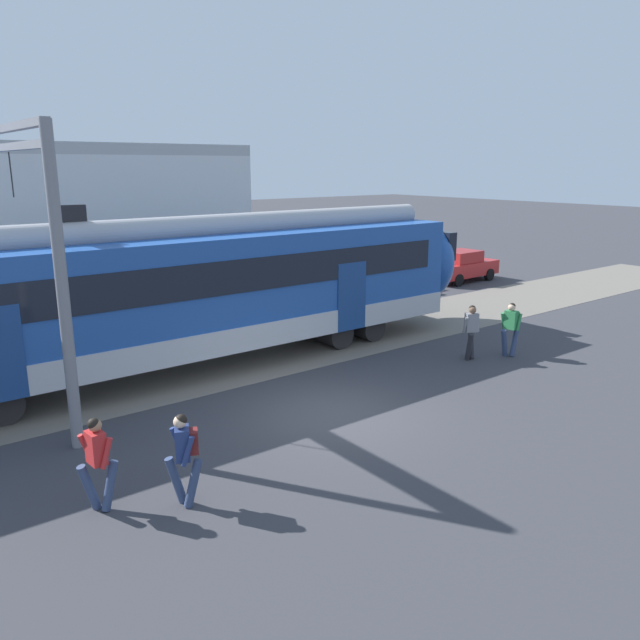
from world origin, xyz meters
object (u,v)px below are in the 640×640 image
(parked_car_white, at_px, (380,275))
(pedestrian_grey, at_px, (471,328))
(parked_car_red, at_px, (461,266))
(pedestrian_red, at_px, (97,457))
(pedestrian_green, at_px, (511,325))
(pedestrian_navy, at_px, (184,451))

(parked_car_white, bearing_deg, pedestrian_grey, -118.13)
(parked_car_white, distance_m, parked_car_red, 5.06)
(pedestrian_red, height_order, parked_car_red, pedestrian_red)
(pedestrian_grey, xyz_separation_m, parked_car_red, (9.94, 8.64, -0.18))
(pedestrian_grey, xyz_separation_m, pedestrian_green, (1.22, -0.52, 0.03))
(pedestrian_navy, height_order, parked_car_white, pedestrian_navy)
(pedestrian_red, distance_m, pedestrian_green, 12.88)
(pedestrian_red, distance_m, parked_car_white, 19.74)
(pedestrian_navy, relative_size, pedestrian_green, 1.00)
(pedestrian_green, xyz_separation_m, parked_car_white, (3.68, 9.70, -0.21))
(pedestrian_red, relative_size, pedestrian_grey, 1.00)
(pedestrian_navy, bearing_deg, parked_car_red, 28.42)
(pedestrian_navy, height_order, pedestrian_grey, same)
(parked_car_white, bearing_deg, pedestrian_navy, -142.97)
(parked_car_red, bearing_deg, pedestrian_navy, -151.58)
(pedestrian_navy, bearing_deg, pedestrian_grey, 12.80)
(pedestrian_red, height_order, pedestrian_grey, same)
(pedestrian_red, bearing_deg, pedestrian_grey, 7.97)
(pedestrian_navy, xyz_separation_m, parked_car_red, (20.33, 11.00, -0.21))
(pedestrian_red, relative_size, pedestrian_green, 1.00)
(parked_car_red, bearing_deg, pedestrian_red, -154.53)
(pedestrian_navy, height_order, parked_car_red, pedestrian_navy)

